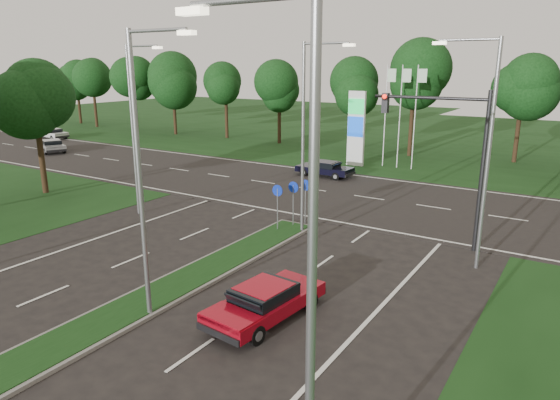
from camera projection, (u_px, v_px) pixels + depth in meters
The scene contains 17 objects.
verge_far at pixel (467, 137), 56.75m from camera, with size 160.00×50.00×0.02m, color black.
cross_road at pixel (354, 196), 31.50m from camera, with size 160.00×12.00×0.02m, color black.
median_kerb at pixel (82, 334), 15.19m from camera, with size 2.00×26.00×0.12m, color slate.
streetlight_median_near at pixel (143, 165), 14.98m from camera, with size 2.53×0.22×9.00m.
streetlight_median_far at pixel (307, 130), 23.13m from camera, with size 2.53×0.22×9.00m.
streetlight_left_far at pixel (135, 122), 26.31m from camera, with size 2.53×0.22×9.00m.
streetlight_right_far at pixel (484, 144), 19.09m from camera, with size 2.53×0.22×9.00m.
streetlight_right_near at pixel (301, 261), 7.69m from camera, with size 2.53×0.22×9.00m.
traffic_signal at pixel (453, 144), 21.67m from camera, with size 5.10×0.42×7.00m.
median_signs at pixel (292, 195), 24.86m from camera, with size 1.16×1.76×2.38m.
gas_pylon at pixel (359, 127), 39.99m from camera, with size 5.80×1.26×8.00m.
tree_left_far at pixel (26, 96), 30.95m from camera, with size 5.20×5.20×8.86m.
treeline_far at pixel (436, 79), 42.63m from camera, with size 6.00×6.00×9.90m.
red_sedan at pixel (265, 301), 16.09m from camera, with size 2.21×4.48×1.19m.
navy_sedan at pixel (325, 168), 36.75m from camera, with size 4.14×1.76×1.13m.
far_car_a at pixel (52, 145), 46.98m from camera, with size 4.49×3.25×1.19m.
far_car_b at pixel (52, 133), 55.48m from camera, with size 4.04×1.95×1.13m.
Camera 1 is at (12.38, -4.23, 8.00)m, focal length 32.00 mm.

